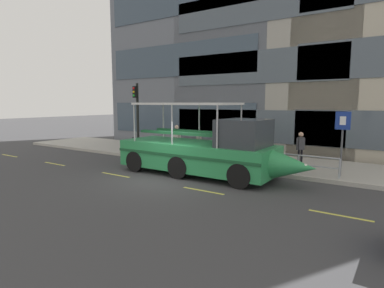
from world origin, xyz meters
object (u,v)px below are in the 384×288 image
at_px(traffic_light_pole, 137,111).
at_px(pedestrian_mid_left, 251,142).
at_px(pedestrian_near_stern, 177,136).
at_px(pedestrian_mid_right, 199,142).
at_px(leaned_bicycle, 137,147).
at_px(parking_sign, 342,133).
at_px(duck_tour_boat, 206,152).
at_px(pedestrian_near_bow, 301,146).

relative_size(traffic_light_pole, pedestrian_mid_left, 2.46).
bearing_deg(pedestrian_near_stern, pedestrian_mid_left, 1.41).
bearing_deg(pedestrian_mid_right, leaned_bicycle, -175.61).
xyz_separation_m(traffic_light_pole, parking_sign, (11.99, -0.16, -0.74)).
bearing_deg(duck_tour_boat, traffic_light_pole, 158.74).
bearing_deg(parking_sign, pedestrian_mid_left, 166.07).
distance_m(duck_tour_boat, pedestrian_mid_right, 3.47).
bearing_deg(pedestrian_near_bow, pedestrian_mid_left, 179.27).
height_order(traffic_light_pole, pedestrian_mid_right, traffic_light_pole).
bearing_deg(pedestrian_near_stern, leaned_bicycle, -154.17).
height_order(traffic_light_pole, parking_sign, traffic_light_pole).
height_order(traffic_light_pole, pedestrian_near_bow, traffic_light_pole).
xyz_separation_m(parking_sign, pedestrian_near_stern, (-9.50, 1.02, -0.81)).
bearing_deg(pedestrian_mid_right, parking_sign, -1.84).
bearing_deg(pedestrian_near_stern, traffic_light_pole, -160.97).
bearing_deg(traffic_light_pole, duck_tour_boat, -21.26).
relative_size(duck_tour_boat, pedestrian_mid_left, 5.22).
height_order(parking_sign, pedestrian_mid_left, parking_sign).
distance_m(parking_sign, pedestrian_near_stern, 9.59).
bearing_deg(pedestrian_near_bow, pedestrian_mid_right, -170.75).
height_order(leaned_bicycle, pedestrian_near_stern, pedestrian_near_stern).
distance_m(traffic_light_pole, pedestrian_mid_right, 4.92).
xyz_separation_m(pedestrian_mid_right, pedestrian_near_stern, (-2.13, 0.79, 0.14)).
distance_m(traffic_light_pole, pedestrian_near_stern, 3.06).
relative_size(leaned_bicycle, pedestrian_near_bow, 1.01).
bearing_deg(parking_sign, duck_tour_boat, -154.62).
bearing_deg(parking_sign, pedestrian_near_stern, 173.86).
xyz_separation_m(duck_tour_boat, pedestrian_near_stern, (-4.29, 3.50, 0.13)).
distance_m(leaned_bicycle, pedestrian_near_stern, 2.68).
bearing_deg(leaned_bicycle, pedestrian_near_bow, 7.05).
relative_size(leaned_bicycle, pedestrian_mid_right, 1.13).
relative_size(traffic_light_pole, pedestrian_near_bow, 2.52).
relative_size(pedestrian_mid_left, pedestrian_near_stern, 1.00).
distance_m(leaned_bicycle, pedestrian_mid_right, 4.51).
bearing_deg(leaned_bicycle, parking_sign, 0.51).
relative_size(pedestrian_near_bow, pedestrian_mid_left, 0.98).
bearing_deg(pedestrian_mid_right, pedestrian_near_bow, 9.25).
xyz_separation_m(leaned_bicycle, pedestrian_near_bow, (9.82, 1.21, 0.66)).
bearing_deg(traffic_light_pole, pedestrian_mid_left, 7.55).
xyz_separation_m(duck_tour_boat, pedestrian_near_bow, (3.20, 3.58, 0.10)).
xyz_separation_m(parking_sign, duck_tour_boat, (-5.21, -2.47, -0.95)).
height_order(parking_sign, pedestrian_mid_right, parking_sign).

